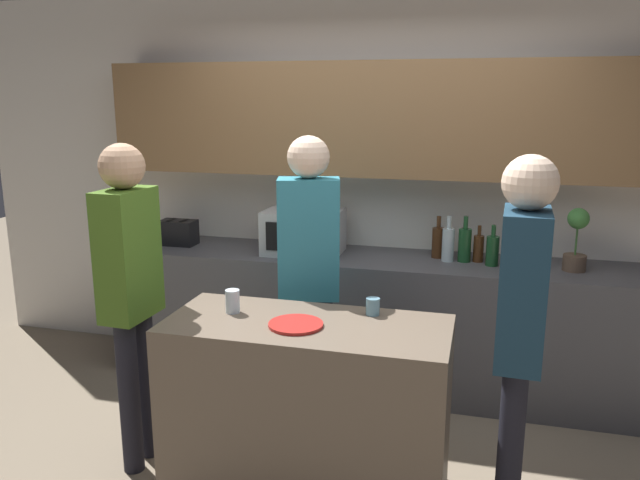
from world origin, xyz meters
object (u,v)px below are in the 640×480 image
at_px(cup_1, 233,301).
at_px(bottle_2, 465,244).
at_px(plate_on_island, 296,325).
at_px(cup_0, 373,306).
at_px(bottle_4, 492,250).
at_px(microwave, 304,232).
at_px(bottle_1, 448,244).
at_px(person_right, 309,262).
at_px(bottle_0, 438,242).
at_px(bottle_5, 509,256).
at_px(bottle_6, 523,251).
at_px(toaster, 178,232).
at_px(bottle_3, 478,248).
at_px(person_left, 520,318).
at_px(person_center, 130,279).
at_px(potted_plant, 576,240).

bearing_deg(cup_1, bottle_2, 50.81).
distance_m(plate_on_island, cup_0, 0.41).
xyz_separation_m(bottle_4, cup_1, (-1.26, -1.27, -0.04)).
distance_m(microwave, bottle_4, 1.26).
distance_m(bottle_1, person_right, 1.08).
bearing_deg(person_right, bottle_0, -141.62).
xyz_separation_m(bottle_5, bottle_6, (0.09, 0.13, 0.01)).
xyz_separation_m(bottle_2, cup_1, (-1.08, -1.32, -0.05)).
relative_size(bottle_5, bottle_6, 0.91).
bearing_deg(bottle_6, person_right, -145.85).
xyz_separation_m(toaster, bottle_3, (2.13, 0.06, 0.00)).
bearing_deg(bottle_4, toaster, 179.72).
bearing_deg(toaster, bottle_5, -2.05).
relative_size(microwave, bottle_4, 1.96).
bearing_deg(bottle_6, bottle_1, -177.98).
xyz_separation_m(bottle_4, cup_0, (-0.57, -1.12, -0.05)).
bearing_deg(bottle_6, bottle_0, 173.85).
distance_m(bottle_1, bottle_4, 0.29).
relative_size(bottle_6, plate_on_island, 0.96).
distance_m(bottle_4, person_left, 1.36).
bearing_deg(person_center, cup_1, 92.95).
bearing_deg(person_right, bottle_6, -160.57).
xyz_separation_m(bottle_6, plate_on_island, (-1.09, -1.43, -0.08)).
bearing_deg(cup_1, bottle_0, 56.88).
bearing_deg(person_right, toaster, -46.98).
bearing_deg(person_center, bottle_4, 127.32).
bearing_deg(bottle_5, bottle_6, 54.80).
distance_m(bottle_0, bottle_6, 0.55).
bearing_deg(toaster, bottle_4, -0.28).
height_order(person_left, person_right, person_right).
bearing_deg(bottle_0, toaster, -176.69).
distance_m(potted_plant, person_right, 1.68).
xyz_separation_m(potted_plant, bottle_3, (-0.58, 0.06, -0.10)).
height_order(bottle_1, bottle_6, bottle_1).
relative_size(bottle_3, bottle_5, 1.07).
distance_m(microwave, person_left, 1.93).
bearing_deg(bottle_3, cup_1, -131.05).
height_order(toaster, bottle_2, bottle_2).
height_order(plate_on_island, cup_0, cup_0).
xyz_separation_m(bottle_0, bottle_2, (0.18, -0.06, 0.01)).
relative_size(bottle_3, cup_0, 2.84).
distance_m(microwave, bottle_0, 0.91).
relative_size(bottle_1, bottle_2, 0.99).
bearing_deg(cup_0, person_right, 139.65).
xyz_separation_m(potted_plant, person_right, (-1.50, -0.76, -0.05)).
bearing_deg(person_right, bottle_5, -163.09).
xyz_separation_m(cup_1, person_center, (-0.57, -0.01, 0.07)).
bearing_deg(microwave, person_center, -113.73).
distance_m(potted_plant, bottle_3, 0.60).
distance_m(toaster, potted_plant, 2.71).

